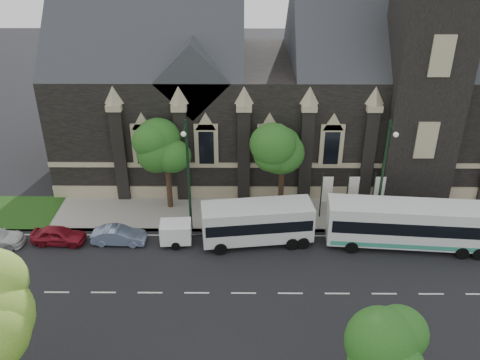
{
  "coord_description": "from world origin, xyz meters",
  "views": [
    {
      "loc": [
        -0.05,
        -25.52,
        21.93
      ],
      "look_at": [
        -0.27,
        6.0,
        5.01
      ],
      "focal_mm": 38.44,
      "sensor_mm": 36.0,
      "label": 1
    }
  ],
  "objects_px": {
    "tree_walk_left": "(169,143)",
    "street_lamp_mid": "(188,171)",
    "banner_flag_right": "(377,192)",
    "box_trailer": "(176,232)",
    "street_lamp_near": "(384,172)",
    "banner_flag_center": "(351,192)",
    "car_far_red": "(59,235)",
    "tree_park_east": "(385,354)",
    "shuttle_bus": "(257,221)",
    "banner_flag_left": "(325,192)",
    "tree_walk_right": "(286,142)",
    "tour_coach": "(411,224)",
    "sedan": "(119,236)"
  },
  "relations": [
    {
      "from": "banner_flag_center",
      "to": "tour_coach",
      "type": "distance_m",
      "value": 5.21
    },
    {
      "from": "box_trailer",
      "to": "tree_walk_right",
      "type": "bearing_deg",
      "value": 29.09
    },
    {
      "from": "banner_flag_left",
      "to": "car_far_red",
      "type": "distance_m",
      "value": 20.19
    },
    {
      "from": "sedan",
      "to": "car_far_red",
      "type": "xyz_separation_m",
      "value": [
        -4.41,
        -0.03,
        0.02
      ]
    },
    {
      "from": "street_lamp_near",
      "to": "street_lamp_mid",
      "type": "relative_size",
      "value": 1.0
    },
    {
      "from": "sedan",
      "to": "tree_park_east",
      "type": "bearing_deg",
      "value": -132.13
    },
    {
      "from": "banner_flag_left",
      "to": "box_trailer",
      "type": "height_order",
      "value": "banner_flag_left"
    },
    {
      "from": "banner_flag_right",
      "to": "tree_walk_left",
      "type": "bearing_deg",
      "value": 173.96
    },
    {
      "from": "banner_flag_right",
      "to": "box_trailer",
      "type": "relative_size",
      "value": 1.23
    },
    {
      "from": "tree_park_east",
      "to": "car_far_red",
      "type": "distance_m",
      "value": 24.95
    },
    {
      "from": "box_trailer",
      "to": "car_far_red",
      "type": "distance_m",
      "value": 8.59
    },
    {
      "from": "banner_flag_left",
      "to": "shuttle_bus",
      "type": "relative_size",
      "value": 0.49
    },
    {
      "from": "street_lamp_mid",
      "to": "sedan",
      "type": "bearing_deg",
      "value": -162.68
    },
    {
      "from": "tour_coach",
      "to": "street_lamp_near",
      "type": "bearing_deg",
      "value": 141.07
    },
    {
      "from": "street_lamp_near",
      "to": "tree_walk_left",
      "type": "bearing_deg",
      "value": 167.13
    },
    {
      "from": "banner_flag_center",
      "to": "tour_coach",
      "type": "height_order",
      "value": "banner_flag_center"
    },
    {
      "from": "tree_park_east",
      "to": "shuttle_bus",
      "type": "relative_size",
      "value": 0.77
    },
    {
      "from": "banner_flag_right",
      "to": "tour_coach",
      "type": "relative_size",
      "value": 0.34
    },
    {
      "from": "tree_park_east",
      "to": "street_lamp_mid",
      "type": "bearing_deg",
      "value": 121.79
    },
    {
      "from": "tour_coach",
      "to": "car_far_red",
      "type": "relative_size",
      "value": 3.04
    },
    {
      "from": "tree_park_east",
      "to": "banner_flag_center",
      "type": "relative_size",
      "value": 1.57
    },
    {
      "from": "banner_flag_center",
      "to": "banner_flag_right",
      "type": "relative_size",
      "value": 1.0
    },
    {
      "from": "street_lamp_mid",
      "to": "banner_flag_right",
      "type": "bearing_deg",
      "value": 7.6
    },
    {
      "from": "banner_flag_center",
      "to": "street_lamp_near",
      "type": "bearing_deg",
      "value": -48.07
    },
    {
      "from": "banner_flag_left",
      "to": "sedan",
      "type": "distance_m",
      "value": 15.89
    },
    {
      "from": "tree_walk_left",
      "to": "shuttle_bus",
      "type": "height_order",
      "value": "tree_walk_left"
    },
    {
      "from": "tree_park_east",
      "to": "car_far_red",
      "type": "xyz_separation_m",
      "value": [
        -19.7,
        14.79,
        -3.95
      ]
    },
    {
      "from": "street_lamp_near",
      "to": "car_far_red",
      "type": "xyz_separation_m",
      "value": [
        -23.52,
        -1.63,
        -4.45
      ]
    },
    {
      "from": "sedan",
      "to": "car_far_red",
      "type": "distance_m",
      "value": 4.41
    },
    {
      "from": "tree_walk_right",
      "to": "sedan",
      "type": "height_order",
      "value": "tree_walk_right"
    },
    {
      "from": "tour_coach",
      "to": "banner_flag_center",
      "type": "bearing_deg",
      "value": 138.94
    },
    {
      "from": "tree_park_east",
      "to": "box_trailer",
      "type": "relative_size",
      "value": 1.93
    },
    {
      "from": "tour_coach",
      "to": "tree_park_east",
      "type": "bearing_deg",
      "value": -106.57
    },
    {
      "from": "street_lamp_near",
      "to": "banner_flag_right",
      "type": "xyz_separation_m",
      "value": [
        0.29,
        1.91,
        -2.73
      ]
    },
    {
      "from": "street_lamp_mid",
      "to": "tour_coach",
      "type": "xyz_separation_m",
      "value": [
        15.9,
        -1.82,
        -3.25
      ]
    },
    {
      "from": "tree_walk_left",
      "to": "shuttle_bus",
      "type": "relative_size",
      "value": 0.93
    },
    {
      "from": "banner_flag_right",
      "to": "box_trailer",
      "type": "xyz_separation_m",
      "value": [
        -15.22,
        -3.5,
        -1.41
      ]
    },
    {
      "from": "banner_flag_left",
      "to": "banner_flag_right",
      "type": "bearing_deg",
      "value": 0.0
    },
    {
      "from": "tree_park_east",
      "to": "banner_flag_center",
      "type": "distance_m",
      "value": 18.58
    },
    {
      "from": "tree_walk_left",
      "to": "street_lamp_mid",
      "type": "relative_size",
      "value": 0.85
    },
    {
      "from": "banner_flag_left",
      "to": "shuttle_bus",
      "type": "distance_m",
      "value": 6.24
    },
    {
      "from": "tree_walk_left",
      "to": "banner_flag_right",
      "type": "relative_size",
      "value": 1.91
    },
    {
      "from": "banner_flag_center",
      "to": "car_far_red",
      "type": "bearing_deg",
      "value": -170.79
    },
    {
      "from": "banner_flag_center",
      "to": "banner_flag_right",
      "type": "bearing_deg",
      "value": 0.0
    },
    {
      "from": "street_lamp_mid",
      "to": "tour_coach",
      "type": "bearing_deg",
      "value": -6.52
    },
    {
      "from": "car_far_red",
      "to": "street_lamp_near",
      "type": "bearing_deg",
      "value": -82.5
    },
    {
      "from": "tree_walk_left",
      "to": "street_lamp_mid",
      "type": "distance_m",
      "value": 4.08
    },
    {
      "from": "banner_flag_left",
      "to": "tour_coach",
      "type": "xyz_separation_m",
      "value": [
        5.61,
        -3.72,
        -0.52
      ]
    },
    {
      "from": "street_lamp_mid",
      "to": "box_trailer",
      "type": "relative_size",
      "value": 2.76
    },
    {
      "from": "tree_walk_right",
      "to": "shuttle_bus",
      "type": "xyz_separation_m",
      "value": [
        -2.22,
        -4.96,
        -4.05
      ]
    }
  ]
}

